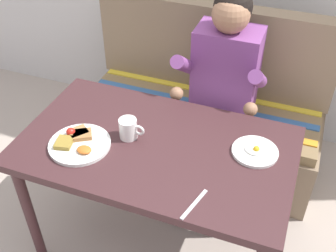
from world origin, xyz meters
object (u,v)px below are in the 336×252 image
Objects in this scene: plate_breakfast at (79,143)px; couch at (202,117)px; person at (222,80)px; plate_eggs at (255,151)px; coffee_mug at (129,128)px; fork at (194,204)px; table at (156,158)px.

couch is at bearing 70.54° from plate_breakfast.
person reaches higher than plate_eggs.
plate_breakfast is 0.76m from plate_eggs.
couch is 7.28× the size of plate_eggs.
couch is 0.89m from coffee_mug.
coffee_mug is (-0.27, -0.58, 0.04)m from person.
person is 0.84m from plate_breakfast.
fork is (-0.15, -0.36, -0.01)m from plate_eggs.
plate_breakfast is (-0.31, -0.88, 0.41)m from couch.
plate_breakfast is 2.28× the size of coffee_mug.
person is 6.13× the size of plate_eggs.
person reaches higher than couch.
person reaches higher than fork.
plate_eggs reaches higher than table.
table is 0.83m from couch.
plate_eggs is at bearing 13.35° from table.
coffee_mug is 0.69× the size of fork.
plate_eggs is (0.73, 0.22, -0.00)m from plate_breakfast.
plate_breakfast is at bearing -145.27° from coffee_mug.
person is at bearing 64.93° from coffee_mug.
fork reaches higher than table.
fork is at bearing -45.48° from table.
couch reaches higher than coffee_mug.
table is 6.07× the size of plate_eggs.
plate_breakfast is at bearing -159.00° from table.
coffee_mug is at bearing -99.76° from couch.
plate_eggs is 0.39m from fork.
table is at bearing 21.00° from plate_breakfast.
person is 0.86m from fork.
plate_eggs is at bearing 9.59° from coffee_mug.
coffee_mug is at bearing -115.07° from person.
fork is at bearing -113.17° from plate_eggs.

